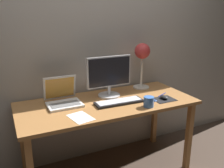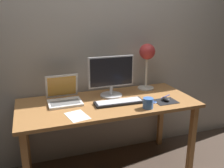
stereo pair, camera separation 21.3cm
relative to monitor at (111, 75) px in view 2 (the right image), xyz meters
name	(u,v)px [view 2 (the right image)]	position (x,y,z in m)	size (l,w,h in m)	color
back_wall	(95,35)	(-0.08, 0.27, 0.35)	(4.80, 0.06, 2.60)	#A8A099
desk	(108,110)	(-0.08, -0.13, -0.29)	(1.60, 0.70, 0.74)	#A8703D
monitor	(111,75)	(0.00, 0.00, 0.00)	(0.44, 0.21, 0.39)	silver
keyboard_main	(119,102)	(0.00, -0.21, -0.20)	(0.44, 0.15, 0.03)	black
laptop	(64,95)	(-0.46, 0.00, -0.14)	(0.30, 0.28, 0.24)	silver
desk_lamp	(147,56)	(0.42, 0.09, 0.14)	(0.17, 0.17, 0.48)	beige
mousepad	(166,101)	(0.42, -0.31, -0.21)	(0.20, 0.16, 0.00)	black
mouse	(166,99)	(0.43, -0.30, -0.19)	(0.06, 0.10, 0.03)	#28282B
coffee_mug	(148,103)	(0.20, -0.39, -0.16)	(0.12, 0.09, 0.09)	#3F72CC
paper_sheet_near_mouse	(77,116)	(-0.41, -0.35, -0.21)	(0.15, 0.21, 0.00)	white
pen	(165,96)	(0.48, -0.20, -0.21)	(0.01, 0.01, 0.14)	#2633A5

